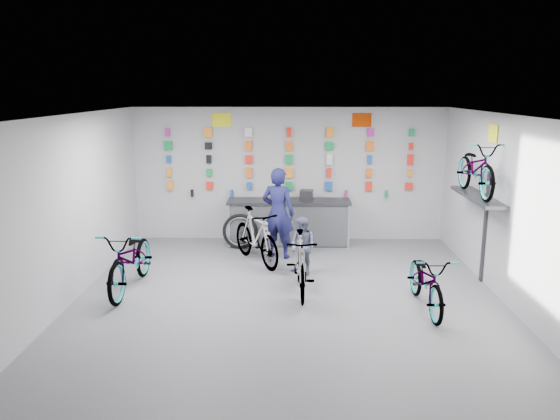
{
  "coord_description": "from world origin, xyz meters",
  "views": [
    {
      "loc": [
        0.04,
        -8.21,
        3.39
      ],
      "look_at": [
        -0.15,
        1.4,
        1.25
      ],
      "focal_mm": 35.0,
      "sensor_mm": 36.0,
      "label": 1
    }
  ],
  "objects_px": {
    "bike_center": "(301,264)",
    "bike_service": "(256,236)",
    "counter": "(289,223)",
    "bike_left": "(131,259)",
    "bike_right": "(427,281)",
    "clerk": "(278,213)",
    "customer": "(303,246)"
  },
  "relations": [
    {
      "from": "bike_right",
      "to": "clerk",
      "type": "height_order",
      "value": "clerk"
    },
    {
      "from": "customer",
      "to": "bike_left",
      "type": "bearing_deg",
      "value": -123.3
    },
    {
      "from": "counter",
      "to": "bike_center",
      "type": "bearing_deg",
      "value": -85.97
    },
    {
      "from": "counter",
      "to": "bike_center",
      "type": "distance_m",
      "value": 3.01
    },
    {
      "from": "bike_left",
      "to": "clerk",
      "type": "height_order",
      "value": "clerk"
    },
    {
      "from": "bike_left",
      "to": "bike_center",
      "type": "xyz_separation_m",
      "value": [
        2.9,
        -0.12,
        -0.03
      ]
    },
    {
      "from": "bike_center",
      "to": "bike_service",
      "type": "distance_m",
      "value": 1.84
    },
    {
      "from": "bike_center",
      "to": "bike_service",
      "type": "xyz_separation_m",
      "value": [
        -0.85,
        1.63,
        0.03
      ]
    },
    {
      "from": "customer",
      "to": "bike_right",
      "type": "bearing_deg",
      "value": 0.3
    },
    {
      "from": "bike_left",
      "to": "customer",
      "type": "relative_size",
      "value": 1.93
    },
    {
      "from": "counter",
      "to": "bike_left",
      "type": "bearing_deg",
      "value": -132.97
    },
    {
      "from": "clerk",
      "to": "bike_left",
      "type": "bearing_deg",
      "value": 55.04
    },
    {
      "from": "bike_right",
      "to": "clerk",
      "type": "xyz_separation_m",
      "value": [
        -2.38,
        2.66,
        0.46
      ]
    },
    {
      "from": "bike_center",
      "to": "customer",
      "type": "height_order",
      "value": "customer"
    },
    {
      "from": "bike_left",
      "to": "bike_center",
      "type": "distance_m",
      "value": 2.9
    },
    {
      "from": "bike_right",
      "to": "bike_service",
      "type": "xyz_separation_m",
      "value": [
        -2.81,
        2.27,
        0.08
      ]
    },
    {
      "from": "bike_service",
      "to": "bike_center",
      "type": "bearing_deg",
      "value": -92.75
    },
    {
      "from": "clerk",
      "to": "customer",
      "type": "height_order",
      "value": "clerk"
    },
    {
      "from": "counter",
      "to": "clerk",
      "type": "relative_size",
      "value": 1.45
    },
    {
      "from": "bike_right",
      "to": "customer",
      "type": "bearing_deg",
      "value": 137.74
    },
    {
      "from": "bike_center",
      "to": "customer",
      "type": "xyz_separation_m",
      "value": [
        0.05,
        0.97,
        0.02
      ]
    },
    {
      "from": "counter",
      "to": "bike_service",
      "type": "distance_m",
      "value": 1.52
    },
    {
      "from": "bike_service",
      "to": "bike_left",
      "type": "bearing_deg",
      "value": -173.95
    },
    {
      "from": "bike_center",
      "to": "bike_left",
      "type": "bearing_deg",
      "value": 175.64
    },
    {
      "from": "bike_right",
      "to": "customer",
      "type": "height_order",
      "value": "customer"
    },
    {
      "from": "bike_right",
      "to": "bike_service",
      "type": "height_order",
      "value": "bike_service"
    },
    {
      "from": "bike_right",
      "to": "clerk",
      "type": "bearing_deg",
      "value": 129.79
    },
    {
      "from": "bike_left",
      "to": "bike_center",
      "type": "relative_size",
      "value": 1.21
    },
    {
      "from": "counter",
      "to": "bike_left",
      "type": "distance_m",
      "value": 3.94
    },
    {
      "from": "bike_left",
      "to": "counter",
      "type": "bearing_deg",
      "value": 49.06
    },
    {
      "from": "clerk",
      "to": "customer",
      "type": "bearing_deg",
      "value": 131.87
    },
    {
      "from": "bike_left",
      "to": "clerk",
      "type": "relative_size",
      "value": 1.13
    }
  ]
}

